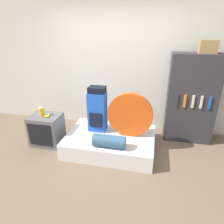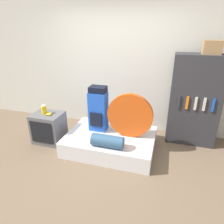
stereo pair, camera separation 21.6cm
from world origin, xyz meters
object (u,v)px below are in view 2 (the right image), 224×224
Objects in this scene: tent_bag at (130,116)px; sleeping_roll at (107,141)px; television at (49,128)px; canister at (44,110)px; backpack at (98,109)px; cardboard_box at (212,47)px; bookshelf at (194,101)px.

tent_bag is 0.60m from sleeping_roll.
sleeping_roll is 0.90× the size of television.
canister is (-0.05, 0.00, 0.37)m from television.
backpack is 1.06× the size of tent_bag.
sleeping_roll is at bearing -143.45° from cardboard_box.
canister is at bearing 167.09° from sleeping_roll.
television is 2.79m from bookshelf.
backpack is at bearing -162.97° from cardboard_box.
television is 0.37m from canister.
backpack is at bearing 12.53° from canister.
backpack is 4.98× the size of canister.
tent_bag reaches higher than canister.
cardboard_box reaches higher than sleeping_roll.
tent_bag is at bearing -151.84° from cardboard_box.
cardboard_box is (2.75, 0.78, 1.49)m from television.
backpack is 1.77m from bookshelf.
sleeping_roll is at bearing -13.21° from television.
bookshelf is at bearing 39.03° from sleeping_roll.
sleeping_roll is 0.31× the size of bookshelf.
television is (-1.29, 0.30, -0.10)m from sleeping_roll.
cardboard_box is (1.46, 1.08, 1.39)m from sleeping_roll.
cardboard_box reaches higher than backpack.
backpack is at bearing -161.76° from bookshelf.
tent_bag is 1.51× the size of sleeping_roll.
bookshelf reaches higher than canister.
cardboard_box is at bearing 17.03° from backpack.
sleeping_roll is 1.40m from canister.
television is (-1.56, -0.14, -0.39)m from tent_bag.
canister reaches higher than sleeping_roll.
canister is 0.10× the size of bookshelf.
bookshelf is (1.07, 0.64, 0.15)m from tent_bag.
tent_bag is 2.80× the size of cardboard_box.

